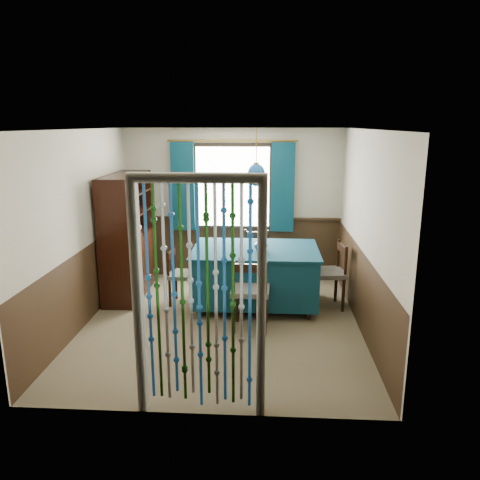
# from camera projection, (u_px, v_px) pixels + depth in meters

# --- Properties ---
(floor) EXTENTS (4.00, 4.00, 0.00)m
(floor) POSITION_uv_depth(u_px,v_px,m) (222.00, 323.00, 6.19)
(floor) COLOR brown
(floor) RESTS_ON ground
(ceiling) EXTENTS (4.00, 4.00, 0.00)m
(ceiling) POSITION_uv_depth(u_px,v_px,m) (220.00, 129.00, 5.59)
(ceiling) COLOR silver
(ceiling) RESTS_ON ground
(wall_back) EXTENTS (3.60, 0.00, 3.60)m
(wall_back) POSITION_uv_depth(u_px,v_px,m) (233.00, 204.00, 7.83)
(wall_back) COLOR beige
(wall_back) RESTS_ON ground
(wall_front) EXTENTS (3.60, 0.00, 3.60)m
(wall_front) POSITION_uv_depth(u_px,v_px,m) (198.00, 284.00, 3.95)
(wall_front) COLOR beige
(wall_front) RESTS_ON ground
(wall_left) EXTENTS (0.00, 4.00, 4.00)m
(wall_left) POSITION_uv_depth(u_px,v_px,m) (82.00, 229.00, 6.00)
(wall_left) COLOR beige
(wall_left) RESTS_ON ground
(wall_right) EXTENTS (0.00, 4.00, 4.00)m
(wall_right) POSITION_uv_depth(u_px,v_px,m) (366.00, 233.00, 5.79)
(wall_right) COLOR beige
(wall_right) RESTS_ON ground
(wainscot_back) EXTENTS (3.60, 0.00, 3.60)m
(wainscot_back) POSITION_uv_depth(u_px,v_px,m) (233.00, 248.00, 8.00)
(wainscot_back) COLOR #372515
(wainscot_back) RESTS_ON ground
(wainscot_front) EXTENTS (3.60, 0.00, 3.60)m
(wainscot_front) POSITION_uv_depth(u_px,v_px,m) (200.00, 363.00, 4.15)
(wainscot_front) COLOR #372515
(wainscot_front) RESTS_ON ground
(wainscot_left) EXTENTS (0.00, 4.00, 4.00)m
(wainscot_left) POSITION_uv_depth(u_px,v_px,m) (87.00, 284.00, 6.18)
(wainscot_left) COLOR #372515
(wainscot_left) RESTS_ON ground
(wainscot_right) EXTENTS (0.00, 4.00, 4.00)m
(wainscot_right) POSITION_uv_depth(u_px,v_px,m) (361.00, 290.00, 5.97)
(wainscot_right) COLOR #372515
(wainscot_right) RESTS_ON ground
(window) EXTENTS (1.32, 0.12, 1.42)m
(window) POSITION_uv_depth(u_px,v_px,m) (233.00, 187.00, 7.71)
(window) COLOR black
(window) RESTS_ON wall_back
(doorway) EXTENTS (1.16, 0.12, 2.18)m
(doorway) POSITION_uv_depth(u_px,v_px,m) (199.00, 303.00, 4.06)
(doorway) COLOR silver
(doorway) RESTS_ON ground
(dining_table) EXTENTS (1.77, 1.22, 0.85)m
(dining_table) POSITION_uv_depth(u_px,v_px,m) (255.00, 273.00, 6.68)
(dining_table) COLOR #0D3545
(dining_table) RESTS_ON floor
(chair_near) EXTENTS (0.49, 0.47, 0.96)m
(chair_near) POSITION_uv_depth(u_px,v_px,m) (250.00, 292.00, 5.89)
(chair_near) COLOR black
(chair_near) RESTS_ON floor
(chair_far) EXTENTS (0.49, 0.47, 0.91)m
(chair_far) POSITION_uv_depth(u_px,v_px,m) (255.00, 258.00, 7.44)
(chair_far) COLOR black
(chair_far) RESTS_ON floor
(chair_left) EXTENTS (0.42, 0.43, 0.81)m
(chair_left) POSITION_uv_depth(u_px,v_px,m) (181.00, 275.00, 6.78)
(chair_left) COLOR black
(chair_left) RESTS_ON floor
(chair_right) EXTENTS (0.50, 0.52, 0.95)m
(chair_right) POSITION_uv_depth(u_px,v_px,m) (330.00, 273.00, 6.63)
(chair_right) COLOR black
(chair_right) RESTS_ON floor
(sideboard) EXTENTS (0.50, 1.41, 1.84)m
(sideboard) POSITION_uv_depth(u_px,v_px,m) (128.00, 254.00, 7.14)
(sideboard) COLOR black
(sideboard) RESTS_ON floor
(pendant_lamp) EXTENTS (0.25, 0.25, 0.76)m
(pendant_lamp) POSITION_uv_depth(u_px,v_px,m) (256.00, 175.00, 6.33)
(pendant_lamp) COLOR olive
(pendant_lamp) RESTS_ON ceiling
(vase_table) EXTENTS (0.21, 0.21, 0.18)m
(vase_table) POSITION_uv_depth(u_px,v_px,m) (261.00, 245.00, 6.44)
(vase_table) COLOR #144A89
(vase_table) RESTS_ON dining_table
(bowl_shelf) EXTENTS (0.28, 0.28, 0.06)m
(bowl_shelf) POSITION_uv_depth(u_px,v_px,m) (125.00, 215.00, 6.74)
(bowl_shelf) COLOR beige
(bowl_shelf) RESTS_ON sideboard
(vase_sideboard) EXTENTS (0.20, 0.20, 0.19)m
(vase_sideboard) POSITION_uv_depth(u_px,v_px,m) (136.00, 225.00, 7.34)
(vase_sideboard) COLOR beige
(vase_sideboard) RESTS_ON sideboard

